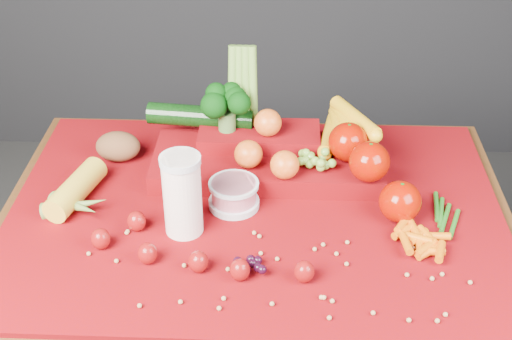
{
  "coord_description": "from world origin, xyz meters",
  "views": [
    {
      "loc": [
        0.05,
        -1.22,
        1.67
      ],
      "look_at": [
        0.0,
        0.02,
        0.85
      ],
      "focal_mm": 50.0,
      "sensor_mm": 36.0,
      "label": 1
    }
  ],
  "objects_px": {
    "table": "(256,248)",
    "yogurt_bowl": "(234,194)",
    "milk_glass": "(182,192)",
    "produce_mound": "(283,149)"
  },
  "relations": [
    {
      "from": "yogurt_bowl",
      "to": "produce_mound",
      "type": "distance_m",
      "value": 0.18
    },
    {
      "from": "milk_glass",
      "to": "produce_mound",
      "type": "distance_m",
      "value": 0.3
    },
    {
      "from": "table",
      "to": "yogurt_bowl",
      "type": "xyz_separation_m",
      "value": [
        -0.05,
        0.01,
        0.14
      ]
    },
    {
      "from": "yogurt_bowl",
      "to": "table",
      "type": "bearing_deg",
      "value": -14.19
    },
    {
      "from": "milk_glass",
      "to": "produce_mound",
      "type": "height_order",
      "value": "produce_mound"
    },
    {
      "from": "milk_glass",
      "to": "produce_mound",
      "type": "relative_size",
      "value": 0.29
    },
    {
      "from": "table",
      "to": "yogurt_bowl",
      "type": "height_order",
      "value": "yogurt_bowl"
    },
    {
      "from": "milk_glass",
      "to": "yogurt_bowl",
      "type": "relative_size",
      "value": 1.62
    },
    {
      "from": "milk_glass",
      "to": "yogurt_bowl",
      "type": "height_order",
      "value": "milk_glass"
    },
    {
      "from": "table",
      "to": "milk_glass",
      "type": "xyz_separation_m",
      "value": [
        -0.14,
        -0.08,
        0.2
      ]
    }
  ]
}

